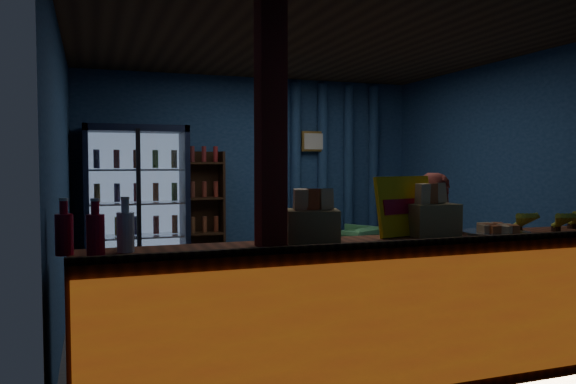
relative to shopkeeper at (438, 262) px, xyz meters
name	(u,v)px	position (x,y,z in m)	size (l,w,h in m)	color
ground	(314,309)	(-0.45, 1.44, -0.69)	(4.60, 4.60, 0.00)	#515154
room_walls	(314,151)	(-0.45, 1.44, 0.88)	(4.60, 4.60, 4.60)	navy
counter	(421,309)	(-0.45, -0.47, -0.21)	(4.40, 0.57, 0.99)	brown
support_post	(271,189)	(-1.50, -0.46, 0.61)	(0.16, 0.16, 2.60)	maroon
beverage_cooler	(136,206)	(-2.00, 3.36, 0.24)	(1.20, 0.62, 1.90)	black
bottle_shelf	(204,214)	(-1.15, 3.50, 0.11)	(0.50, 0.28, 1.60)	#3C2813
curtain_folds	(323,174)	(0.55, 3.58, 0.61)	(1.74, 0.14, 2.50)	navy
framed_picture	(314,141)	(0.40, 3.54, 1.06)	(0.36, 0.04, 0.28)	gold
shopkeeper	(438,262)	(0.00, 0.00, 0.00)	(0.50, 0.33, 1.38)	maroon
green_chair	(351,250)	(0.65, 2.86, -0.37)	(0.69, 0.71, 0.64)	#56AD61
side_table	(287,260)	(-0.25, 2.80, -0.44)	(0.65, 0.55, 0.60)	#3C2813
yellow_sign	(405,206)	(-0.47, -0.28, 0.47)	(0.52, 0.24, 0.41)	yellow
soda_bottles	(95,231)	(-2.50, -0.41, 0.39)	(0.42, 0.18, 0.31)	#B00B22
snack_box_left	(313,223)	(-1.19, -0.38, 0.38)	(0.39, 0.35, 0.34)	olive
snack_box_centre	(430,217)	(-0.29, -0.31, 0.39)	(0.34, 0.28, 0.36)	olive
pastry_tray	(496,231)	(0.15, -0.47, 0.29)	(0.47, 0.47, 0.08)	silver
banana_bunches	(569,220)	(0.84, -0.43, 0.34)	(1.01, 0.29, 0.16)	yellow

